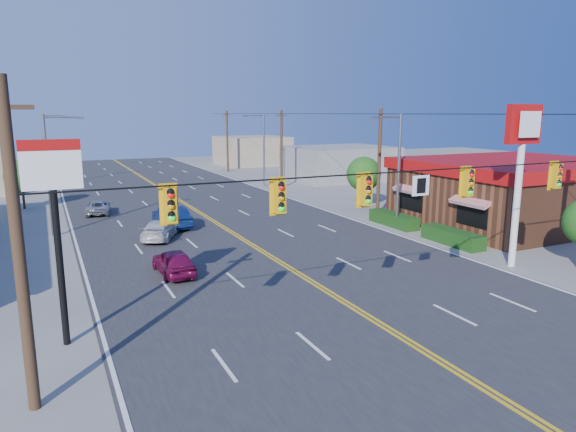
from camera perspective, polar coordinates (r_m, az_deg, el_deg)
name	(u,v)px	position (r m, az deg, el deg)	size (l,w,h in m)	color
ground	(388,331)	(20.17, 11.08, -12.39)	(160.00, 160.00, 0.00)	gray
road	(221,226)	(37.35, -7.43, -1.14)	(20.00, 120.00, 0.06)	#2D2D30
signal_span	(391,203)	(18.70, 11.35, 1.38)	(24.32, 0.34, 9.00)	#47301E
kfc	(512,191)	(41.40, 23.63, 2.53)	(16.30, 12.40, 4.70)	brown
kfc_pylon	(521,153)	(29.12, 24.48, 6.39)	(2.20, 0.36, 8.50)	white
pizza_hut_sign	(54,200)	(18.93, -24.55, 1.61)	(1.90, 0.30, 6.85)	black
streetlight_se	(396,165)	(36.35, 11.96, 5.53)	(2.55, 0.25, 8.00)	gray
streetlight_ne	(262,146)	(57.23, -2.87, 7.80)	(2.55, 0.25, 8.00)	gray
streetlight_sw	(51,169)	(36.88, -24.83, 4.81)	(2.55, 0.25, 8.00)	gray
streetlight_nw	(46,146)	(62.81, -25.29, 7.05)	(2.55, 0.25, 8.00)	gray
utility_pole_near	(379,164)	(40.41, 10.09, 5.71)	(0.28, 0.28, 8.40)	#47301E
utility_pole_mid	(281,149)	(55.99, -0.74, 7.41)	(0.28, 0.28, 8.40)	#47301E
utility_pole_far	(227,141)	(72.69, -6.76, 8.24)	(0.28, 0.28, 8.40)	#47301E
tree_kfc_rear	(364,174)	(44.55, 8.41, 4.64)	(2.94, 2.94, 4.41)	#47301E
tree_west	(21,176)	(49.02, -27.51, 3.92)	(2.80, 2.80, 4.20)	#47301E
bld_east_mid	(340,163)	(64.29, 5.75, 5.90)	(12.00, 10.00, 4.00)	gray
bld_east_far	(252,151)	(82.65, -4.04, 7.27)	(10.00, 10.00, 4.40)	tan
car_magenta	(174,263)	(26.58, -12.59, -5.10)	(1.53, 3.79, 1.29)	maroon
car_blue	(172,218)	(37.40, -12.82, -0.17)	(1.61, 4.61, 1.52)	navy
car_white	(160,230)	(34.14, -14.07, -1.56)	(1.75, 4.30, 1.25)	silver
car_silver	(98,208)	(44.15, -20.37, 0.86)	(1.83, 3.96, 1.10)	#AAAAAF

